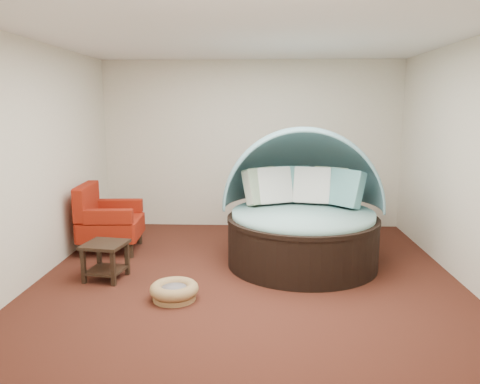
{
  "coord_description": "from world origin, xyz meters",
  "views": [
    {
      "loc": [
        0.12,
        -5.42,
        2.03
      ],
      "look_at": [
        -0.12,
        0.6,
        0.93
      ],
      "focal_mm": 35.0,
      "sensor_mm": 36.0,
      "label": 1
    }
  ],
  "objects_px": {
    "canopy_daybed": "(303,200)",
    "side_table": "(106,256)",
    "red_armchair": "(107,220)",
    "pet_basket": "(174,291)"
  },
  "relations": [
    {
      "from": "canopy_daybed",
      "to": "red_armchair",
      "type": "height_order",
      "value": "canopy_daybed"
    },
    {
      "from": "canopy_daybed",
      "to": "pet_basket",
      "type": "distance_m",
      "value": 2.11
    },
    {
      "from": "canopy_daybed",
      "to": "pet_basket",
      "type": "height_order",
      "value": "canopy_daybed"
    },
    {
      "from": "canopy_daybed",
      "to": "red_armchair",
      "type": "xyz_separation_m",
      "value": [
        -2.73,
        0.36,
        -0.38
      ]
    },
    {
      "from": "red_armchair",
      "to": "pet_basket",
      "type": "bearing_deg",
      "value": -56.81
    },
    {
      "from": "pet_basket",
      "to": "red_armchair",
      "type": "distance_m",
      "value": 2.13
    },
    {
      "from": "canopy_daybed",
      "to": "side_table",
      "type": "height_order",
      "value": "canopy_daybed"
    },
    {
      "from": "canopy_daybed",
      "to": "side_table",
      "type": "relative_size",
      "value": 4.05
    },
    {
      "from": "pet_basket",
      "to": "red_armchair",
      "type": "relative_size",
      "value": 0.54
    },
    {
      "from": "canopy_daybed",
      "to": "red_armchair",
      "type": "relative_size",
      "value": 2.24
    }
  ]
}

